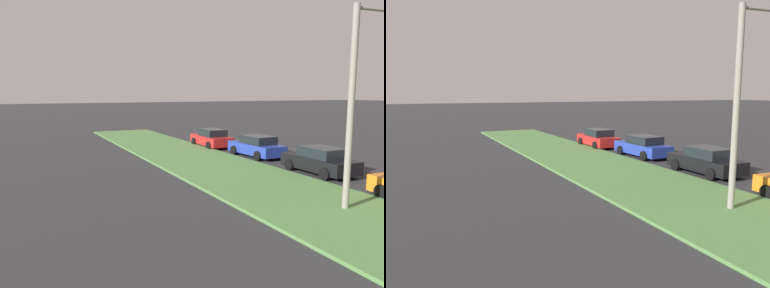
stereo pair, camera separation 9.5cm
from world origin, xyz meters
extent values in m
cube|color=#517F42|center=(10.00, 7.06, 0.06)|extent=(60.00, 6.00, 0.12)
cylinder|color=black|center=(9.21, 3.98, 0.32)|extent=(0.65, 0.26, 0.64)
cube|color=black|center=(14.14, 2.67, 0.57)|extent=(4.30, 1.80, 0.70)
cube|color=black|center=(13.94, 2.67, 1.19)|extent=(2.20, 1.60, 0.55)
cylinder|color=black|center=(15.49, 3.57, 0.32)|extent=(0.64, 0.22, 0.64)
cylinder|color=black|center=(15.49, 1.77, 0.32)|extent=(0.64, 0.22, 0.64)
cylinder|color=black|center=(12.79, 3.57, 0.32)|extent=(0.64, 0.22, 0.64)
cylinder|color=black|center=(12.79, 1.77, 0.32)|extent=(0.64, 0.22, 0.64)
cube|color=#23389E|center=(20.07, 2.69, 0.57)|extent=(4.39, 2.01, 0.70)
cube|color=black|center=(19.87, 2.68, 1.19)|extent=(2.28, 1.71, 0.55)
cylinder|color=black|center=(21.37, 3.66, 0.32)|extent=(0.65, 0.25, 0.64)
cylinder|color=black|center=(21.46, 1.86, 0.32)|extent=(0.65, 0.25, 0.64)
cylinder|color=black|center=(18.67, 3.52, 0.32)|extent=(0.65, 0.25, 0.64)
cylinder|color=black|center=(18.76, 1.72, 0.32)|extent=(0.65, 0.25, 0.64)
cube|color=red|center=(25.41, 3.35, 0.57)|extent=(4.33, 1.87, 0.70)
cube|color=black|center=(25.21, 3.35, 1.19)|extent=(2.22, 1.63, 0.55)
cylinder|color=black|center=(26.77, 4.23, 0.32)|extent=(0.64, 0.23, 0.64)
cylinder|color=black|center=(26.74, 2.43, 0.32)|extent=(0.64, 0.23, 0.64)
cylinder|color=black|center=(24.07, 4.27, 0.32)|extent=(0.64, 0.23, 0.64)
cylinder|color=black|center=(24.04, 2.47, 0.32)|extent=(0.64, 0.23, 0.64)
cylinder|color=gray|center=(8.79, 6.49, 3.75)|extent=(0.24, 0.24, 7.50)
cylinder|color=gray|center=(8.70, 5.30, 7.35)|extent=(0.29, 2.40, 0.12)
camera|label=1|loc=(-0.99, 17.42, 4.44)|focal=34.81mm
camera|label=2|loc=(-1.03, 17.34, 4.44)|focal=34.81mm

